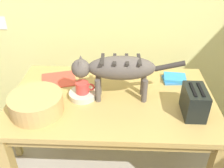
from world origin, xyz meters
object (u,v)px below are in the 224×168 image
(cat, at_px, (116,69))
(magazine, at_px, (59,80))
(book_stack, at_px, (174,79))
(dining_table, at_px, (112,108))
(coffee_mug, at_px, (83,87))
(wicker_basket, at_px, (36,104))
(toaster, at_px, (194,102))
(saucer_bowl, at_px, (83,95))

(cat, bearing_deg, magazine, 63.40)
(magazine, xyz_separation_m, book_stack, (0.84, 0.03, 0.01))
(magazine, bearing_deg, dining_table, -41.94)
(coffee_mug, height_order, book_stack, coffee_mug)
(coffee_mug, distance_m, wicker_basket, 0.30)
(wicker_basket, bearing_deg, toaster, 1.48)
(cat, height_order, wicker_basket, cat)
(cat, bearing_deg, toaster, -109.43)
(cat, distance_m, saucer_bowl, 0.29)
(magazine, distance_m, book_stack, 0.84)
(dining_table, relative_size, book_stack, 7.83)
(saucer_bowl, distance_m, coffee_mug, 0.06)
(coffee_mug, distance_m, book_stack, 0.68)
(dining_table, distance_m, saucer_bowl, 0.22)
(saucer_bowl, relative_size, wicker_basket, 0.57)
(cat, xyz_separation_m, saucer_bowl, (-0.22, -0.01, -0.19))
(saucer_bowl, xyz_separation_m, book_stack, (0.64, 0.23, -0.00))
(saucer_bowl, relative_size, magazine, 0.74)
(dining_table, bearing_deg, cat, -6.46)
(cat, distance_m, toaster, 0.50)
(dining_table, height_order, saucer_bowl, saucer_bowl)
(cat, distance_m, coffee_mug, 0.26)
(book_stack, distance_m, toaster, 0.38)
(saucer_bowl, xyz_separation_m, magazine, (-0.21, 0.20, -0.02))
(book_stack, bearing_deg, dining_table, -153.59)
(coffee_mug, bearing_deg, magazine, 135.82)
(magazine, bearing_deg, coffee_mug, -60.10)
(cat, height_order, saucer_bowl, cat)
(magazine, relative_size, wicker_basket, 0.76)
(saucer_bowl, bearing_deg, coffee_mug, 0.00)
(saucer_bowl, height_order, coffee_mug, coffee_mug)
(book_stack, bearing_deg, cat, -151.79)
(saucer_bowl, bearing_deg, cat, 1.69)
(book_stack, bearing_deg, magazine, -178.25)
(coffee_mug, bearing_deg, cat, 1.72)
(magazine, height_order, toaster, toaster)
(coffee_mug, bearing_deg, toaster, -11.76)
(cat, relative_size, toaster, 3.47)
(saucer_bowl, relative_size, book_stack, 1.05)
(magazine, relative_size, toaster, 1.21)
(dining_table, xyz_separation_m, toaster, (0.49, -0.15, 0.18))
(book_stack, bearing_deg, coffee_mug, -160.01)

